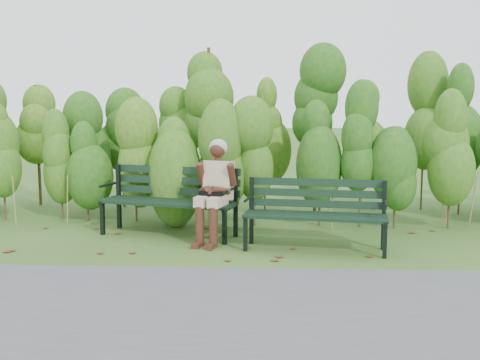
{
  "coord_description": "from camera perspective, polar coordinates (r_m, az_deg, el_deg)",
  "views": [
    {
      "loc": [
        0.32,
        -6.46,
        1.63
      ],
      "look_at": [
        0.0,
        0.35,
        0.75
      ],
      "focal_mm": 42.0,
      "sensor_mm": 36.0,
      "label": 1
    }
  ],
  "objects": [
    {
      "name": "bench_right",
      "position": [
        6.54,
        7.68,
        -2.87
      ],
      "size": [
        1.68,
        0.76,
        0.81
      ],
      "color": "black",
      "rests_on": "ground"
    },
    {
      "name": "hedge_band",
      "position": [
        8.34,
        0.49,
        4.79
      ],
      "size": [
        11.04,
        1.67,
        2.42
      ],
      "color": "#47381E",
      "rests_on": "ground"
    },
    {
      "name": "bench_left",
      "position": [
        7.27,
        -7.0,
        -1.52
      ],
      "size": [
        1.84,
        1.01,
        0.88
      ],
      "color": "black",
      "rests_on": "ground"
    },
    {
      "name": "ground",
      "position": [
        6.67,
        -0.14,
        -6.79
      ],
      "size": [
        80.0,
        80.0,
        0.0
      ],
      "primitive_type": "plane",
      "color": "#2E5020"
    },
    {
      "name": "seated_woman",
      "position": [
        6.82,
        -2.56,
        -0.42
      ],
      "size": [
        0.52,
        0.76,
        1.25
      ],
      "color": "#C7AF94",
      "rests_on": "ground"
    },
    {
      "name": "leaf_litter",
      "position": [
        6.56,
        -0.6,
        -7.01
      ],
      "size": [
        4.63,
        2.06,
        0.01
      ],
      "color": "brown",
      "rests_on": "ground"
    },
    {
      "name": "footpath",
      "position": [
        4.57,
        -1.56,
        -13.45
      ],
      "size": [
        60.0,
        2.5,
        0.01
      ],
      "primitive_type": "cube",
      "color": "#474749",
      "rests_on": "ground"
    }
  ]
}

